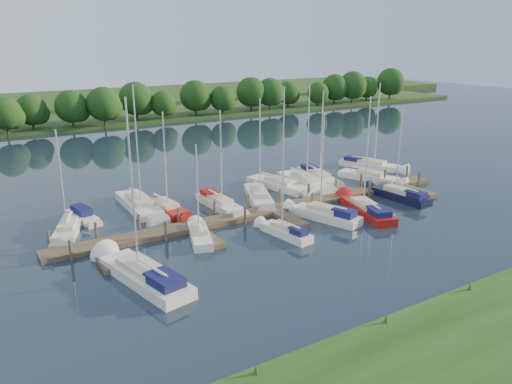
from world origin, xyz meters
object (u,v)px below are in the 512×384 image
sailboat_s_2 (285,232)px  sailboat_n_0 (68,230)px  sailboat_n_5 (259,198)px  motorboat (83,217)px  dock (276,212)px

sailboat_s_2 → sailboat_n_0: bearing=138.1°
sailboat_n_0 → sailboat_n_5: (17.80, -0.97, 0.01)m
motorboat → sailboat_s_2: sailboat_s_2 is taller
dock → motorboat: bearing=154.1°
sailboat_n_0 → motorboat: sailboat_n_0 is taller
sailboat_n_0 → sailboat_s_2: (14.80, -9.74, 0.05)m
sailboat_n_5 → dock: bearing=101.9°
sailboat_n_0 → motorboat: 3.02m
dock → sailboat_n_0: size_ratio=4.46×
sailboat_n_5 → sailboat_s_2: size_ratio=1.37×
dock → sailboat_n_0: sailboat_n_0 is taller
motorboat → sailboat_n_0: bearing=42.6°
motorboat → sailboat_n_5: sailboat_n_5 is taller
motorboat → dock: bearing=142.3°
motorboat → sailboat_s_2: (13.05, -12.19, -0.01)m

